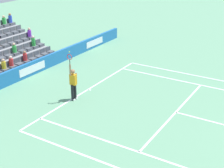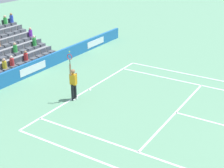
# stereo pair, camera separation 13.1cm
# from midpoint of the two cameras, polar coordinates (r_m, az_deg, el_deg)

# --- Properties ---
(line_baseline) EXTENTS (10.97, 0.10, 0.01)m
(line_baseline) POSITION_cam_midpoint_polar(r_m,az_deg,el_deg) (19.66, -4.32, -0.93)
(line_baseline) COLOR white
(line_baseline) RESTS_ON ground
(line_service) EXTENTS (8.23, 0.10, 0.01)m
(line_service) POSITION_cam_midpoint_polar(r_m,az_deg,el_deg) (17.33, 10.70, -4.78)
(line_service) COLOR white
(line_service) RESTS_ON ground
(line_singles_sideline_left) EXTENTS (0.10, 11.89, 0.01)m
(line_singles_sideline_left) POSITION_cam_midpoint_polar(r_m,az_deg,el_deg) (13.91, 6.13, -12.13)
(line_singles_sideline_left) COLOR white
(line_singles_sideline_left) RESTS_ON ground
(line_singles_sideline_right) EXTENTS (0.10, 11.89, 0.01)m
(line_singles_sideline_right) POSITION_cam_midpoint_polar(r_m,az_deg,el_deg) (20.79, 16.02, -0.43)
(line_singles_sideline_right) COLOR white
(line_singles_sideline_right) RESTS_ON ground
(line_doubles_sideline_right) EXTENTS (0.10, 11.89, 0.01)m
(line_doubles_sideline_right) POSITION_cam_midpoint_polar(r_m,az_deg,el_deg) (22.02, 17.03, 0.79)
(line_doubles_sideline_right) COLOR white
(line_doubles_sideline_right) RESTS_ON ground
(line_centre_mark) EXTENTS (0.10, 0.20, 0.01)m
(line_centre_mark) POSITION_cam_midpoint_polar(r_m,az_deg,el_deg) (19.60, -4.08, -0.99)
(line_centre_mark) COLOR white
(line_centre_mark) RESTS_ON ground
(sponsor_barrier) EXTENTS (21.63, 0.22, 0.90)m
(sponsor_barrier) POSITION_cam_midpoint_polar(r_m,az_deg,el_deg) (22.25, -13.87, 2.61)
(sponsor_barrier) COLOR #1E66AD
(sponsor_barrier) RESTS_ON ground
(tennis_player) EXTENTS (0.53, 0.37, 2.85)m
(tennis_player) POSITION_cam_midpoint_polar(r_m,az_deg,el_deg) (18.09, -6.88, 0.17)
(tennis_player) COLOR black
(tennis_player) RESTS_ON ground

